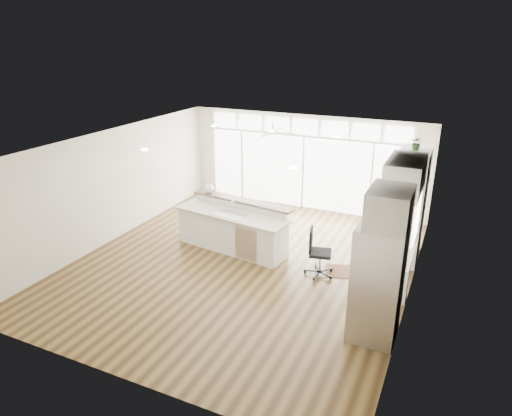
% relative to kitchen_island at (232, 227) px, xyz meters
% --- Properties ---
extents(floor, '(7.00, 8.00, 0.02)m').
position_rel_kitchen_island_xyz_m(floor, '(0.57, -0.55, -0.56)').
color(floor, '#3F2B13').
rests_on(floor, ground).
extents(ceiling, '(7.00, 8.00, 0.02)m').
position_rel_kitchen_island_xyz_m(ceiling, '(0.57, -0.55, 2.15)').
color(ceiling, silver).
rests_on(ceiling, wall_back).
extents(wall_back, '(7.00, 0.04, 2.70)m').
position_rel_kitchen_island_xyz_m(wall_back, '(0.57, 3.45, 0.80)').
color(wall_back, beige).
rests_on(wall_back, floor).
extents(wall_front, '(7.00, 0.04, 2.70)m').
position_rel_kitchen_island_xyz_m(wall_front, '(0.57, -4.55, 0.80)').
color(wall_front, beige).
rests_on(wall_front, floor).
extents(wall_left, '(0.04, 8.00, 2.70)m').
position_rel_kitchen_island_xyz_m(wall_left, '(-2.93, -0.55, 0.80)').
color(wall_left, beige).
rests_on(wall_left, floor).
extents(wall_right, '(0.04, 8.00, 2.70)m').
position_rel_kitchen_island_xyz_m(wall_right, '(4.07, -0.55, 0.80)').
color(wall_right, beige).
rests_on(wall_right, floor).
extents(glass_wall, '(5.80, 0.06, 2.08)m').
position_rel_kitchen_island_xyz_m(glass_wall, '(0.57, 3.39, 0.50)').
color(glass_wall, white).
rests_on(glass_wall, wall_back).
extents(transom_row, '(5.90, 0.06, 0.40)m').
position_rel_kitchen_island_xyz_m(transom_row, '(0.57, 3.39, 1.83)').
color(transom_row, white).
rests_on(transom_row, wall_back).
extents(desk_window, '(0.04, 0.85, 0.85)m').
position_rel_kitchen_island_xyz_m(desk_window, '(4.03, -0.25, 1.00)').
color(desk_window, silver).
rests_on(desk_window, wall_right).
extents(ceiling_fan, '(1.16, 1.16, 0.32)m').
position_rel_kitchen_island_xyz_m(ceiling_fan, '(0.07, 2.25, 1.93)').
color(ceiling_fan, silver).
rests_on(ceiling_fan, ceiling).
extents(recessed_lights, '(3.40, 3.00, 0.02)m').
position_rel_kitchen_island_xyz_m(recessed_lights, '(0.57, -0.35, 2.13)').
color(recessed_lights, white).
rests_on(recessed_lights, ceiling).
extents(oven_cabinet, '(0.64, 1.20, 2.50)m').
position_rel_kitchen_island_xyz_m(oven_cabinet, '(3.74, 1.25, 0.70)').
color(oven_cabinet, white).
rests_on(oven_cabinet, floor).
extents(desk_nook, '(0.72, 1.30, 0.76)m').
position_rel_kitchen_island_xyz_m(desk_nook, '(3.70, -0.25, -0.17)').
color(desk_nook, white).
rests_on(desk_nook, floor).
extents(upper_cabinets, '(0.64, 1.30, 0.64)m').
position_rel_kitchen_island_xyz_m(upper_cabinets, '(3.74, -0.25, 1.80)').
color(upper_cabinets, white).
rests_on(upper_cabinets, wall_right).
extents(refrigerator, '(0.76, 0.90, 2.00)m').
position_rel_kitchen_island_xyz_m(refrigerator, '(3.68, -1.90, 0.45)').
color(refrigerator, silver).
rests_on(refrigerator, floor).
extents(fridge_cabinet, '(0.64, 0.90, 0.60)m').
position_rel_kitchen_island_xyz_m(fridge_cabinet, '(3.74, -1.90, 1.75)').
color(fridge_cabinet, white).
rests_on(fridge_cabinet, wall_right).
extents(framed_photos, '(0.06, 0.22, 0.80)m').
position_rel_kitchen_island_xyz_m(framed_photos, '(4.03, 0.37, 0.85)').
color(framed_photos, black).
rests_on(framed_photos, wall_right).
extents(kitchen_island, '(2.91, 1.43, 1.11)m').
position_rel_kitchen_island_xyz_m(kitchen_island, '(0.00, 0.00, 0.00)').
color(kitchen_island, white).
rests_on(kitchen_island, floor).
extents(rug, '(0.97, 0.81, 0.01)m').
position_rel_kitchen_island_xyz_m(rug, '(2.72, 0.02, -0.55)').
color(rug, '#3E1F13').
rests_on(rug, floor).
extents(office_chair, '(0.64, 0.61, 1.03)m').
position_rel_kitchen_island_xyz_m(office_chair, '(2.25, -0.33, -0.04)').
color(office_chair, black).
rests_on(office_chair, floor).
extents(fishbowl, '(0.27, 0.27, 0.23)m').
position_rel_kitchen_island_xyz_m(fishbowl, '(-0.89, 0.53, 0.67)').
color(fishbowl, silver).
rests_on(fishbowl, kitchen_island).
extents(monitor, '(0.10, 0.51, 0.42)m').
position_rel_kitchen_island_xyz_m(monitor, '(3.62, -0.25, 0.42)').
color(monitor, black).
rests_on(monitor, desk_nook).
extents(keyboard, '(0.18, 0.36, 0.02)m').
position_rel_kitchen_island_xyz_m(keyboard, '(3.45, -0.25, 0.21)').
color(keyboard, silver).
rests_on(keyboard, desk_nook).
extents(potted_plant, '(0.32, 0.34, 0.23)m').
position_rel_kitchen_island_xyz_m(potted_plant, '(3.74, 1.25, 2.06)').
color(potted_plant, '#305926').
rests_on(potted_plant, oven_cabinet).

